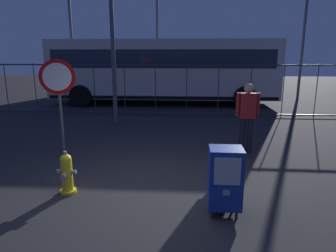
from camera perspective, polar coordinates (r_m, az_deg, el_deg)
name	(u,v)px	position (r m, az deg, el deg)	size (l,w,h in m)	color
ground_plane	(146,192)	(5.30, -4.31, -12.50)	(60.00, 60.00, 0.00)	#262628
fire_hydrant	(67,173)	(5.42, -18.75, -8.56)	(0.33, 0.32, 0.75)	yellow
newspaper_box_primary	(225,178)	(4.49, 10.86, -9.68)	(0.48, 0.42, 1.02)	black
stop_sign	(58,88)	(7.02, -20.17, 6.77)	(0.71, 0.31, 2.23)	#4C4F54
pedestrian	(247,114)	(7.32, 14.89, 2.18)	(0.55, 0.22, 1.67)	black
fence_barrier	(171,90)	(11.54, 0.57, 6.94)	(18.03, 0.04, 2.00)	#2D2D33
bus_near	(163,68)	(14.51, -0.88, 10.99)	(10.52, 2.84, 3.00)	beige
bus_far	(165,65)	(18.20, -0.50, 11.47)	(10.54, 2.90, 3.00)	beige
street_light_near_left	(69,2)	(16.34, -18.38, 21.50)	(0.32, 0.32, 8.44)	#4C4F54
street_light_near_right	(111,2)	(10.45, -10.82, 22.14)	(0.32, 0.32, 6.77)	#4C4F54
street_light_far_left	(305,19)	(17.52, 24.73, 18.09)	(0.32, 0.32, 7.09)	#4C4F54
street_light_far_right	(157,18)	(16.85, -2.09, 19.90)	(0.32, 0.32, 7.33)	#4C4F54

